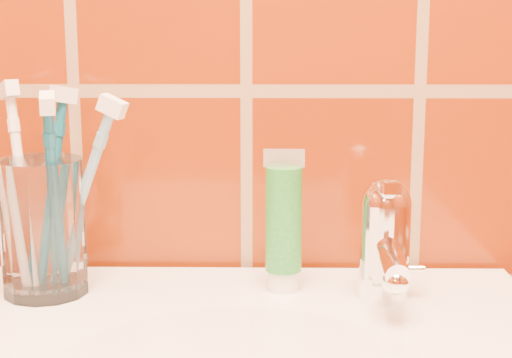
{
  "coord_description": "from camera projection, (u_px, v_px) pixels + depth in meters",
  "views": [
    {
      "loc": [
        0.02,
        0.37,
        1.11
      ],
      "look_at": [
        0.01,
        1.08,
        0.97
      ],
      "focal_mm": 55.0,
      "sensor_mm": 36.0,
      "label": 1
    }
  ],
  "objects": [
    {
      "name": "glass_tumbler",
      "position": [
        43.0,
        227.0,
        0.76
      ],
      "size": [
        0.1,
        0.1,
        0.13
      ],
      "primitive_type": "cylinder",
      "rotation": [
        0.0,
        0.0,
        0.26
      ],
      "color": "white",
      "rests_on": "pedestal_sink"
    },
    {
      "name": "toothpaste_tube",
      "position": [
        284.0,
        225.0,
        0.77
      ],
      "size": [
        0.04,
        0.04,
        0.14
      ],
      "rotation": [
        0.0,
        0.0,
        -0.03
      ],
      "color": "white",
      "rests_on": "pedestal_sink"
    },
    {
      "name": "faucet",
      "position": [
        386.0,
        236.0,
        0.74
      ],
      "size": [
        0.05,
        0.11,
        0.12
      ],
      "color": "white",
      "rests_on": "pedestal_sink"
    },
    {
      "name": "toothbrush_0",
      "position": [
        53.0,
        199.0,
        0.74
      ],
      "size": [
        0.06,
        0.12,
        0.22
      ],
      "primitive_type": null,
      "rotation": [
        0.23,
        0.0,
        0.25
      ],
      "color": "#0D5173",
      "rests_on": "glass_tumbler"
    },
    {
      "name": "toothbrush_1",
      "position": [
        52.0,
        190.0,
        0.78
      ],
      "size": [
        0.1,
        0.1,
        0.21
      ],
      "primitive_type": null,
      "rotation": [
        0.19,
        0.0,
        2.38
      ],
      "color": "#0D5371",
      "rests_on": "glass_tumbler"
    },
    {
      "name": "toothbrush_2",
      "position": [
        22.0,
        189.0,
        0.77
      ],
      "size": [
        0.11,
        0.13,
        0.22
      ],
      "primitive_type": null,
      "rotation": [
        0.25,
        0.0,
        -2.56
      ],
      "color": "white",
      "rests_on": "glass_tumbler"
    },
    {
      "name": "toothbrush_3",
      "position": [
        81.0,
        198.0,
        0.76
      ],
      "size": [
        0.14,
        0.13,
        0.2
      ],
      "primitive_type": null,
      "rotation": [
        0.39,
        0.0,
        1.27
      ],
      "color": "#6A9ABD",
      "rests_on": "glass_tumbler"
    }
  ]
}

